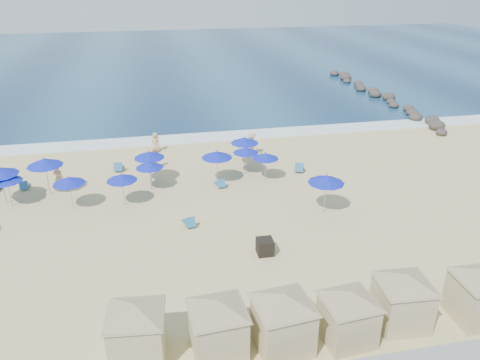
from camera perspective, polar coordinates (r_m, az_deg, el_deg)
name	(u,v)px	position (r m, az deg, el deg)	size (l,w,h in m)	color
ground	(194,229)	(26.86, -5.63, -5.98)	(160.00, 160.00, 0.00)	#CBB980
ocean	(156,60)	(79.30, -10.23, 14.22)	(160.00, 80.00, 0.06)	navy
surf_line	(174,139)	(40.95, -8.07, 4.92)	(160.00, 2.50, 0.08)	white
rock_jetty	(380,96)	(56.20, 16.69, 9.83)	(2.56, 26.66, 0.96)	#2B2624
trash_bin	(265,247)	(24.43, 3.06, -8.12)	(0.83, 0.83, 0.83)	black
cabana_0	(136,324)	(18.48, -12.54, -16.73)	(4.29, 4.29, 2.70)	tan
cabana_1	(218,319)	(18.28, -2.72, -16.62)	(4.28, 4.28, 2.69)	tan
cabana_2	(283,314)	(18.51, 5.31, -15.93)	(4.38, 4.38, 2.76)	tan
cabana_3	(349,309)	(19.28, 13.10, -15.11)	(4.06, 4.06, 2.56)	tan
cabana_4	(404,293)	(20.58, 19.31, -12.83)	(4.29, 4.29, 2.70)	tan
umbrella_1	(6,179)	(31.81, -26.61, 0.16)	(1.89, 1.89, 2.15)	#A5A8AD
umbrella_2	(44,162)	(32.34, -22.73, 2.02)	(2.29, 2.29, 2.60)	#A5A8AD
umbrella_3	(69,180)	(29.90, -20.16, -0.04)	(1.94, 1.94, 2.21)	#A5A8AD
umbrella_4	(149,155)	(32.19, -11.02, 3.06)	(2.09, 2.09, 2.38)	#A5A8AD
umbrella_5	(149,165)	(31.14, -11.00, 1.82)	(1.83, 1.83, 2.08)	#A5A8AD
umbrella_6	(122,177)	(29.45, -14.24, 0.31)	(1.91, 1.91, 2.17)	#A5A8AD
umbrella_7	(217,154)	(31.57, -2.84, 3.13)	(2.12, 2.12, 2.41)	#A5A8AD
umbrella_8	(266,156)	(32.11, 3.14, 2.96)	(1.84, 1.84, 2.09)	#A5A8AD
umbrella_9	(245,140)	(34.36, 0.57, 4.87)	(2.07, 2.07, 2.36)	#A5A8AD
umbrella_10	(246,150)	(33.08, 0.72, 3.66)	(1.84, 1.84, 2.10)	#A5A8AD
umbrella_11	(326,179)	(28.06, 10.48, 0.10)	(2.21, 2.21, 2.51)	#A5A8AD
beach_chair_1	(24,185)	(34.58, -24.79, -0.61)	(0.67, 1.26, 0.66)	#276291
beach_chair_2	(118,167)	(35.38, -14.61, 1.54)	(0.66, 1.38, 0.75)	#276291
beach_chair_3	(189,222)	(27.12, -6.21, -5.11)	(0.74, 1.31, 0.68)	#276291
beach_chair_4	(220,183)	(31.71, -2.43, -0.42)	(0.64, 1.26, 0.67)	#276291
beach_chair_5	(299,168)	(34.40, 7.22, 1.52)	(1.09, 1.54, 0.77)	#276291
beachgoer_0	(59,177)	(33.40, -21.25, 0.31)	(0.61, 0.40, 1.67)	tan
beachgoer_1	(156,159)	(34.94, -10.25, 2.60)	(0.76, 0.59, 1.57)	tan
beachgoer_2	(251,144)	(36.80, 1.41, 4.39)	(1.22, 0.70, 1.89)	tan
beachgoer_3	(156,142)	(38.23, -10.25, 4.55)	(0.79, 0.51, 1.61)	tan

